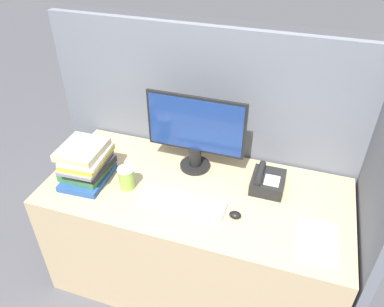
{
  "coord_description": "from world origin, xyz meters",
  "views": [
    {
      "loc": [
        0.46,
        -1.08,
        2.1
      ],
      "look_at": [
        -0.03,
        0.41,
        0.96
      ],
      "focal_mm": 35.0,
      "sensor_mm": 36.0,
      "label": 1
    }
  ],
  "objects_px": {
    "mouse": "(235,215)",
    "book_stack": "(86,163)",
    "keyboard": "(183,202)",
    "desk_telephone": "(267,181)",
    "monitor": "(195,133)",
    "coffee_cup": "(127,178)"
  },
  "relations": [
    {
      "from": "keyboard",
      "to": "desk_telephone",
      "type": "height_order",
      "value": "desk_telephone"
    },
    {
      "from": "coffee_cup",
      "to": "book_stack",
      "type": "bearing_deg",
      "value": -179.68
    },
    {
      "from": "coffee_cup",
      "to": "monitor",
      "type": "bearing_deg",
      "value": 44.25
    },
    {
      "from": "keyboard",
      "to": "coffee_cup",
      "type": "xyz_separation_m",
      "value": [
        -0.33,
        0.03,
        0.05
      ]
    },
    {
      "from": "coffee_cup",
      "to": "book_stack",
      "type": "distance_m",
      "value": 0.24
    },
    {
      "from": "monitor",
      "to": "book_stack",
      "type": "bearing_deg",
      "value": -151.64
    },
    {
      "from": "mouse",
      "to": "coffee_cup",
      "type": "height_order",
      "value": "coffee_cup"
    },
    {
      "from": "keyboard",
      "to": "desk_telephone",
      "type": "xyz_separation_m",
      "value": [
        0.39,
        0.27,
        0.03
      ]
    },
    {
      "from": "mouse",
      "to": "book_stack",
      "type": "bearing_deg",
      "value": 177.32
    },
    {
      "from": "monitor",
      "to": "keyboard",
      "type": "bearing_deg",
      "value": -83.66
    },
    {
      "from": "mouse",
      "to": "coffee_cup",
      "type": "bearing_deg",
      "value": 176.15
    },
    {
      "from": "book_stack",
      "to": "keyboard",
      "type": "bearing_deg",
      "value": -3.04
    },
    {
      "from": "monitor",
      "to": "coffee_cup",
      "type": "bearing_deg",
      "value": -135.75
    },
    {
      "from": "monitor",
      "to": "desk_telephone",
      "type": "height_order",
      "value": "monitor"
    },
    {
      "from": "mouse",
      "to": "desk_telephone",
      "type": "bearing_deg",
      "value": 67.87
    },
    {
      "from": "monitor",
      "to": "coffee_cup",
      "type": "xyz_separation_m",
      "value": [
        -0.3,
        -0.29,
        -0.17
      ]
    },
    {
      "from": "keyboard",
      "to": "book_stack",
      "type": "distance_m",
      "value": 0.58
    },
    {
      "from": "monitor",
      "to": "mouse",
      "type": "height_order",
      "value": "monitor"
    },
    {
      "from": "mouse",
      "to": "book_stack",
      "type": "height_order",
      "value": "book_stack"
    },
    {
      "from": "keyboard",
      "to": "book_stack",
      "type": "xyz_separation_m",
      "value": [
        -0.57,
        0.03,
        0.1
      ]
    },
    {
      "from": "keyboard",
      "to": "book_stack",
      "type": "bearing_deg",
      "value": 176.96
    },
    {
      "from": "keyboard",
      "to": "mouse",
      "type": "bearing_deg",
      "value": -1.93
    }
  ]
}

